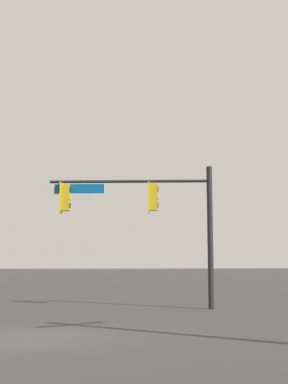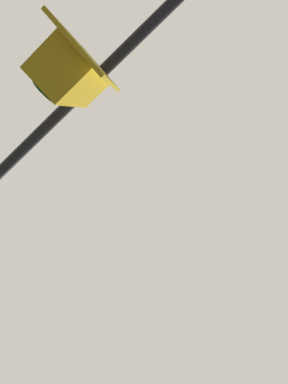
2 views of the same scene
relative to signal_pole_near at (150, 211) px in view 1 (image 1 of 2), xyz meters
The scene contains 2 objects.
ground_plane 9.87m from the signal_pole_near, 61.33° to the left, with size 400.00×400.00×0.00m, color #38383A.
signal_pole_near is the anchor object (origin of this frame).
Camera 1 is at (-0.33, 13.65, 1.79)m, focal length 50.00 mm.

